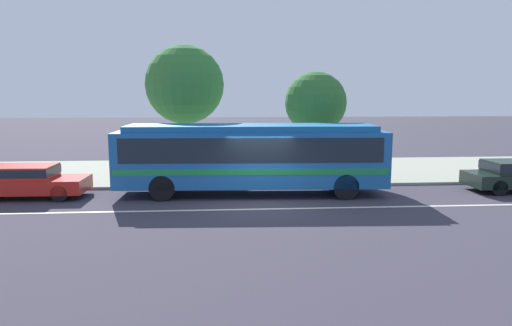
# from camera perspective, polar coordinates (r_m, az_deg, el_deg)

# --- Properties ---
(ground_plane) EXTENTS (120.00, 120.00, 0.00)m
(ground_plane) POSITION_cam_1_polar(r_m,az_deg,el_deg) (17.91, 0.57, -4.91)
(ground_plane) COLOR #373440
(sidewalk_slab) EXTENTS (60.00, 8.00, 0.12)m
(sidewalk_slab) POSITION_cam_1_polar(r_m,az_deg,el_deg) (24.81, -0.77, -0.97)
(sidewalk_slab) COLOR #9B9E8B
(sidewalk_slab) RESTS_ON ground_plane
(lane_stripe_center) EXTENTS (56.00, 0.16, 0.01)m
(lane_stripe_center) POSITION_cam_1_polar(r_m,az_deg,el_deg) (17.14, 0.79, -5.53)
(lane_stripe_center) COLOR silver
(lane_stripe_center) RESTS_ON ground_plane
(transit_bus) EXTENTS (10.85, 2.88, 2.85)m
(transit_bus) POSITION_cam_1_polar(r_m,az_deg,el_deg) (19.28, -0.54, 1.06)
(transit_bus) COLOR #1D5CA1
(transit_bus) RESTS_ON ground_plane
(sedan_behind_bus) EXTENTS (4.65, 1.91, 1.29)m
(sedan_behind_bus) POSITION_cam_1_polar(r_m,az_deg,el_deg) (20.93, -25.97, -1.80)
(sedan_behind_bus) COLOR red
(sedan_behind_bus) RESTS_ON ground_plane
(pedestrian_waiting_near_sign) EXTENTS (0.43, 0.43, 1.67)m
(pedestrian_waiting_near_sign) POSITION_cam_1_polar(r_m,az_deg,el_deg) (22.56, 5.35, 0.68)
(pedestrian_waiting_near_sign) COLOR slate
(pedestrian_waiting_near_sign) RESTS_ON sidewalk_slab
(street_tree_near_stop) EXTENTS (3.84, 3.84, 6.30)m
(street_tree_near_stop) POSITION_cam_1_polar(r_m,az_deg,el_deg) (23.86, -8.53, 9.24)
(street_tree_near_stop) COLOR brown
(street_tree_near_stop) RESTS_ON sidewalk_slab
(street_tree_mid_block) EXTENTS (2.95, 2.95, 4.99)m
(street_tree_mid_block) POSITION_cam_1_polar(r_m,az_deg,el_deg) (23.17, 7.14, 7.13)
(street_tree_mid_block) COLOR brown
(street_tree_mid_block) RESTS_ON sidewalk_slab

